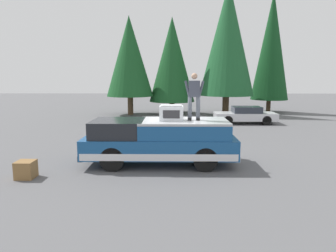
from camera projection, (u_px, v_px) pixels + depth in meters
ground_plane at (176, 160)px, 12.02m from camera, size 90.00×90.00×0.00m
pickup_truck at (160, 141)px, 11.40m from camera, size 2.01×5.54×1.65m
compressor_unit at (171, 113)px, 11.15m from camera, size 0.65×0.84×0.56m
person_on_truck_bed at (194, 95)px, 11.16m from camera, size 0.29×0.72×1.69m
parked_car_silver at (245, 115)px, 21.18m from camera, size 1.64×4.10×1.16m
wooden_crate at (26, 170)px, 9.92m from camera, size 0.56×0.56×0.56m
conifer_far_left at (271, 47)px, 26.82m from camera, size 3.21×3.21×10.32m
conifer_left at (228, 40)px, 25.35m from camera, size 4.52×4.52×10.72m
conifer_center_left at (172, 60)px, 26.30m from camera, size 3.88×3.88×8.09m
conifer_center_right at (130, 57)px, 25.24m from camera, size 3.82×3.82×8.01m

